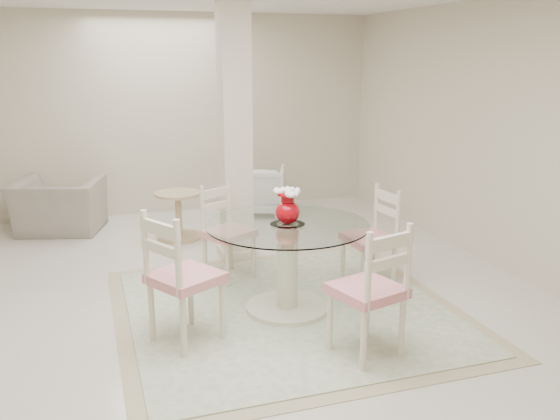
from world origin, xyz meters
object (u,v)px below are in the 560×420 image
object	(u,v)px
column	(235,133)
armchair_white	(258,190)
red_vase	(288,206)
dining_chair_east	(375,230)
dining_chair_west	(177,269)
recliner_taupe	(59,206)
dining_table	(287,267)
dining_chair_south	(374,282)
side_table	(179,217)
dining_chair_north	(224,225)

from	to	relation	value
column	armchair_white	world-z (taller)	column
red_vase	dining_chair_east	size ratio (longest dim) A/B	0.29
dining_chair_west	recliner_taupe	size ratio (longest dim) A/B	1.14
dining_table	red_vase	distance (m)	0.54
dining_table	recliner_taupe	distance (m)	3.67
red_vase	dining_chair_south	bearing A→B (deg)	-72.40
dining_chair_south	recliner_taupe	world-z (taller)	dining_chair_south
dining_chair_east	side_table	bearing A→B (deg)	-151.26
dining_chair_north	side_table	world-z (taller)	dining_chair_north
dining_table	recliner_taupe	size ratio (longest dim) A/B	1.34
dining_chair_north	side_table	xyz separation A→B (m)	(-0.23, 1.42, -0.28)
dining_chair_west	recliner_taupe	bearing A→B (deg)	-14.36
dining_chair_west	dining_chair_north	bearing A→B (deg)	-56.31
dining_chair_east	dining_chair_south	size ratio (longest dim) A/B	0.93
dining_chair_west	dining_chair_south	xyz separation A→B (m)	(1.28, -0.65, -0.02)
dining_chair_north	armchair_white	distance (m)	2.46
dining_table	armchair_white	distance (m)	3.28
recliner_taupe	dining_chair_south	bearing A→B (deg)	134.80
dining_chair_south	recliner_taupe	bearing A→B (deg)	-77.64
column	dining_chair_north	world-z (taller)	column
recliner_taupe	armchair_white	xyz separation A→B (m)	(2.59, 0.07, 0.01)
dining_chair_north	armchair_white	xyz separation A→B (m)	(1.00, 2.24, -0.20)
red_vase	armchair_white	size ratio (longest dim) A/B	0.42
dining_chair_east	recliner_taupe	world-z (taller)	dining_chair_east
dining_chair_east	side_table	xyz separation A→B (m)	(-1.52, 2.09, -0.29)
dining_chair_north	dining_chair_west	xyz separation A→B (m)	(-0.65, -1.29, 0.07)
column	dining_table	world-z (taller)	column
column	dining_chair_south	world-z (taller)	column
column	recliner_taupe	bearing A→B (deg)	139.25
dining_chair_east	dining_chair_south	bearing A→B (deg)	-34.84
column	side_table	size ratio (longest dim) A/B	4.76
dining_table	recliner_taupe	world-z (taller)	dining_table
red_vase	dining_chair_north	bearing A→B (deg)	108.44
dining_chair_north	column	bearing A→B (deg)	37.64
column	red_vase	bearing A→B (deg)	-87.95
armchair_white	side_table	distance (m)	1.48
armchair_white	dining_table	bearing A→B (deg)	98.40
column	dining_chair_north	bearing A→B (deg)	-115.08
dining_chair_north	dining_chair_east	bearing A→B (deg)	-54.50
dining_chair_north	recliner_taupe	xyz separation A→B (m)	(-1.59, 2.17, -0.21)
red_vase	dining_chair_west	size ratio (longest dim) A/B	0.27
red_vase	side_table	world-z (taller)	red_vase
side_table	dining_table	bearing A→B (deg)	-76.98
column	armchair_white	size ratio (longest dim) A/B	3.67
dining_chair_west	dining_chair_south	bearing A→B (deg)	-146.43
column	armchair_white	distance (m)	2.09
side_table	armchair_white	bearing A→B (deg)	33.60
red_vase	dining_chair_east	bearing A→B (deg)	17.11
red_vase	recliner_taupe	size ratio (longest dim) A/B	0.30
dining_chair_east	dining_chair_west	bearing A→B (deg)	-79.51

